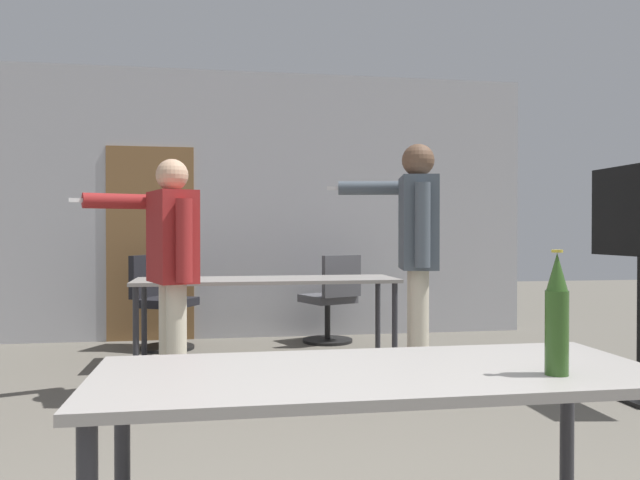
{
  "coord_description": "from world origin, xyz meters",
  "views": [
    {
      "loc": [
        -0.4,
        -1.5,
        1.15
      ],
      "look_at": [
        0.2,
        2.14,
        1.1
      ],
      "focal_mm": 35.0,
      "sensor_mm": 36.0,
      "label": 1
    }
  ],
  "objects_px": {
    "person_right_polo": "(170,255)",
    "beer_bottle": "(557,316)",
    "person_center_tall": "(416,240)",
    "office_chair_side_rolled": "(160,305)",
    "office_chair_far_left": "(332,302)"
  },
  "relations": [
    {
      "from": "office_chair_far_left",
      "to": "person_center_tall",
      "type": "bearing_deg",
      "value": -104.45
    },
    {
      "from": "person_center_tall",
      "to": "office_chair_side_rolled",
      "type": "relative_size",
      "value": 1.96
    },
    {
      "from": "office_chair_side_rolled",
      "to": "beer_bottle",
      "type": "relative_size",
      "value": 2.56
    },
    {
      "from": "person_right_polo",
      "to": "beer_bottle",
      "type": "height_order",
      "value": "person_right_polo"
    },
    {
      "from": "beer_bottle",
      "to": "person_right_polo",
      "type": "bearing_deg",
      "value": 114.96
    },
    {
      "from": "office_chair_side_rolled",
      "to": "beer_bottle",
      "type": "bearing_deg",
      "value": 45.05
    },
    {
      "from": "person_center_tall",
      "to": "office_chair_far_left",
      "type": "height_order",
      "value": "person_center_tall"
    },
    {
      "from": "person_right_polo",
      "to": "office_chair_side_rolled",
      "type": "height_order",
      "value": "person_right_polo"
    },
    {
      "from": "person_right_polo",
      "to": "office_chair_side_rolled",
      "type": "relative_size",
      "value": 1.8
    },
    {
      "from": "person_center_tall",
      "to": "person_right_polo",
      "type": "height_order",
      "value": "person_center_tall"
    },
    {
      "from": "person_center_tall",
      "to": "person_right_polo",
      "type": "distance_m",
      "value": 1.78
    },
    {
      "from": "office_chair_far_left",
      "to": "beer_bottle",
      "type": "distance_m",
      "value": 4.7
    },
    {
      "from": "office_chair_far_left",
      "to": "beer_bottle",
      "type": "height_order",
      "value": "beer_bottle"
    },
    {
      "from": "person_right_polo",
      "to": "beer_bottle",
      "type": "relative_size",
      "value": 4.6
    },
    {
      "from": "person_center_tall",
      "to": "office_chair_side_rolled",
      "type": "distance_m",
      "value": 2.8
    }
  ]
}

